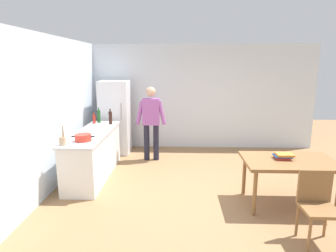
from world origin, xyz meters
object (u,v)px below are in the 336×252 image
Objects in this scene: utensil_jar at (63,141)px; book_stack at (283,156)px; refrigerator at (115,117)px; bottle_sauce_red at (94,119)px; bottle_wine_dark at (110,118)px; bottle_wine_green at (99,116)px; chair at (317,202)px; dining_table at (289,165)px; cooking_pot at (83,138)px; person at (151,119)px.

utensil_jar is 3.53m from book_stack.
bottle_sauce_red is (-0.30, -0.76, 0.10)m from refrigerator.
utensil_jar is 1.77m from bottle_sauce_red.
bottle_wine_green is at bearing 150.66° from bottle_wine_dark.
chair is at bearing -38.89° from bottle_sauce_red.
bottle_sauce_red is 4.00m from book_stack.
bottle_wine_green is (-0.22, -0.65, 0.15)m from refrigerator.
bottle_wine_dark is (0.08, -0.82, 0.15)m from refrigerator.
refrigerator is at bearing 140.71° from dining_table.
book_stack is at bearing -28.33° from bottle_sauce_red.
bottle_wine_dark is 0.35m from bottle_wine_green.
dining_table is at bearing -39.29° from refrigerator.
bottle_wine_dark is at bearing 77.11° from utensil_jar.
cooking_pot is 1.44× the size of book_stack.
bottle_wine_green is at bearing 87.28° from utensil_jar.
utensil_jar is 1.76m from bottle_wine_dark.
bottle_wine_green reaches higher than chair.
chair is (2.35, -3.11, -0.44)m from person.
bottle_wine_green is at bearing -175.24° from person.
book_stack is at bearing -30.36° from bottle_wine_dark.
bottle_wine_green is at bearing 149.72° from book_stack.
bottle_sauce_red is (0.01, 1.77, 0.02)m from utensil_jar.
bottle_wine_dark is (-3.22, 2.85, 0.51)m from chair.
cooking_pot is at bearing -95.90° from bottle_wine_dark.
dining_table is at bearing -7.61° from cooking_pot.
bottle_sauce_red is at bearing 151.67° from book_stack.
cooking_pot is 1.61m from bottle_wine_green.
bottle_sauce_red is 0.15m from bottle_wine_green.
refrigerator is 1.10m from person.
bottle_wine_green reaches higher than utensil_jar.
refrigerator is 2.25m from cooking_pot.
book_stack is (2.26, -2.10, -0.18)m from person.
book_stack is at bearing -30.28° from bottle_wine_green.
bottle_sauce_red is at bearing 138.45° from chair.
chair is at bearing -52.97° from person.
chair is at bearing -90.00° from dining_table.
utensil_jar reaches higher than chair.
bottle_sauce_red reaches higher than dining_table.
chair reaches higher than dining_table.
person is 1.27m from bottle_sauce_red.
refrigerator is 4.27m from dining_table.
bottle_wine_dark is 1.00× the size of bottle_wine_green.
chair is at bearing -41.47° from bottle_wine_dark.
book_stack is at bearing -42.93° from person.
person is 5.00× the size of bottle_wine_dark.
cooking_pot is 0.38m from utensil_jar.
person reaches higher than cooking_pot.
bottle_wine_dark is at bearing -29.34° from bottle_wine_green.
refrigerator reaches higher than book_stack.
bottle_sauce_red reaches higher than chair.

